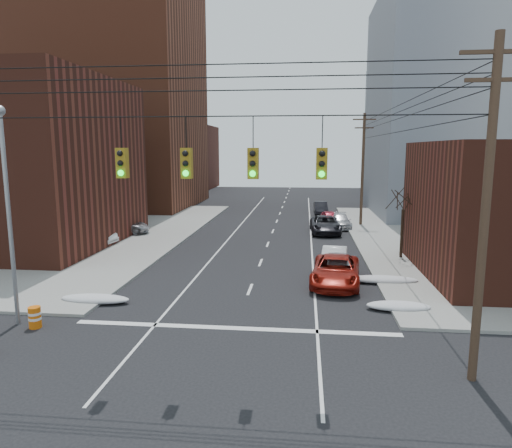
% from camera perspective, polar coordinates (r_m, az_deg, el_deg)
% --- Properties ---
extents(ground, '(160.00, 160.00, 0.00)m').
position_cam_1_polar(ground, '(14.28, -6.99, -22.68)').
color(ground, black).
rests_on(ground, ground).
extents(building_brick_tall, '(24.00, 20.00, 30.00)m').
position_cam_1_polar(building_brick_tall, '(65.96, -18.68, 15.33)').
color(building_brick_tall, brown).
rests_on(building_brick_tall, ground).
extents(building_brick_far, '(22.00, 18.00, 12.00)m').
position_cam_1_polar(building_brick_far, '(90.52, -12.64, 8.12)').
color(building_brick_far, '#512318').
rests_on(building_brick_far, ground).
extents(building_office, '(22.00, 20.00, 25.00)m').
position_cam_1_polar(building_office, '(59.17, 25.65, 13.23)').
color(building_office, gray).
rests_on(building_office, ground).
extents(building_glass, '(20.00, 18.00, 22.00)m').
position_cam_1_polar(building_glass, '(84.53, 20.97, 11.06)').
color(building_glass, gray).
rests_on(building_glass, ground).
extents(utility_pole_right, '(2.20, 0.28, 11.00)m').
position_cam_1_polar(utility_pole_right, '(15.91, 26.78, 1.94)').
color(utility_pole_right, '#473323').
rests_on(utility_pole_right, ground).
extents(utility_pole_far, '(2.20, 0.28, 11.00)m').
position_cam_1_polar(utility_pole_far, '(46.16, 13.19, 6.89)').
color(utility_pole_far, '#473323').
rests_on(utility_pole_far, ground).
extents(traffic_signals, '(17.00, 0.42, 2.02)m').
position_cam_1_polar(traffic_signals, '(15.01, -4.60, 7.82)').
color(traffic_signals, black).
rests_on(traffic_signals, ground).
extents(street_light, '(0.44, 0.44, 9.32)m').
position_cam_1_polar(street_light, '(21.75, -28.65, 2.87)').
color(street_light, gray).
rests_on(street_light, ground).
extents(bare_tree, '(2.09, 2.20, 4.93)m').
position_cam_1_polar(bare_tree, '(32.90, 17.78, -0.28)').
color(bare_tree, black).
rests_on(bare_tree, ground).
extents(snow_nw, '(3.50, 1.08, 0.42)m').
position_cam_1_polar(snow_nw, '(24.31, -19.47, -8.81)').
color(snow_nw, silver).
rests_on(snow_nw, ground).
extents(snow_ne, '(3.00, 1.08, 0.42)m').
position_cam_1_polar(snow_ne, '(22.96, 17.39, -9.77)').
color(snow_ne, silver).
rests_on(snow_ne, ground).
extents(snow_east_far, '(4.00, 1.08, 0.42)m').
position_cam_1_polar(snow_east_far, '(27.18, 15.55, -6.70)').
color(snow_east_far, silver).
rests_on(snow_east_far, ground).
extents(red_pickup, '(3.18, 5.91, 1.58)m').
position_cam_1_polar(red_pickup, '(26.22, 9.93, -5.77)').
color(red_pickup, maroon).
rests_on(red_pickup, ground).
extents(parked_car_a, '(1.90, 4.59, 1.56)m').
position_cam_1_polar(parked_car_a, '(27.08, 10.27, -5.32)').
color(parked_car_a, '#B7B7BC').
rests_on(parked_car_a, ground).
extents(parked_car_b, '(1.99, 4.46, 1.42)m').
position_cam_1_polar(parked_car_b, '(29.21, 9.73, -4.36)').
color(parked_car_b, white).
rests_on(parked_car_b, ground).
extents(parked_car_c, '(2.79, 5.70, 1.56)m').
position_cam_1_polar(parked_car_c, '(41.95, 8.65, -0.07)').
color(parked_car_c, black).
rests_on(parked_car_c, ground).
extents(parked_car_d, '(2.00, 4.63, 1.33)m').
position_cam_1_polar(parked_car_d, '(45.01, 10.51, 0.36)').
color(parked_car_d, '#B3B4B8').
rests_on(parked_car_d, ground).
extents(parked_car_e, '(2.07, 4.25, 1.40)m').
position_cam_1_polar(parked_car_e, '(46.55, 9.24, 0.74)').
color(parked_car_e, maroon).
rests_on(parked_car_e, ground).
extents(parked_car_f, '(1.63, 4.32, 1.41)m').
position_cam_1_polar(parked_car_f, '(54.64, 8.07, 2.03)').
color(parked_car_f, black).
rests_on(parked_car_f, ground).
extents(lot_car_a, '(4.60, 2.11, 1.46)m').
position_cam_1_polar(lot_car_a, '(38.31, -20.20, -1.29)').
color(lot_car_a, silver).
rests_on(lot_car_a, sidewalk_nw).
extents(lot_car_b, '(5.10, 3.16, 1.32)m').
position_cam_1_polar(lot_car_b, '(42.05, -16.37, -0.29)').
color(lot_car_b, '#A3A3A8').
rests_on(lot_car_b, sidewalk_nw).
extents(lot_car_c, '(5.84, 4.19, 1.57)m').
position_cam_1_polar(lot_car_c, '(38.86, -27.44, -1.54)').
color(lot_car_c, black).
rests_on(lot_car_c, sidewalk_nw).
extents(lot_car_d, '(4.11, 2.81, 1.30)m').
position_cam_1_polar(lot_car_d, '(47.12, -21.43, 0.44)').
color(lot_car_d, silver).
rests_on(lot_car_d, sidewalk_nw).
extents(construction_barrel, '(0.69, 0.69, 0.92)m').
position_cam_1_polar(construction_barrel, '(21.99, -25.92, -10.42)').
color(construction_barrel, '#D85F0B').
rests_on(construction_barrel, ground).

